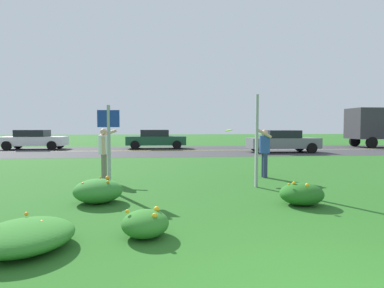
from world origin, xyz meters
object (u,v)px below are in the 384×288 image
sign_post_near_path (109,139)px  person_thrower_white_shirt (104,149)px  sign_post_by_roadside (257,141)px  car_gray_center_right (282,141)px  car_white_leftmost (34,139)px  car_dark_green_center_left (156,139)px  frisbee_lime (229,130)px  person_catcher_blue_shirt (264,149)px

sign_post_near_path → person_thrower_white_shirt: sign_post_near_path is taller
sign_post_by_roadside → car_gray_center_right: bearing=65.3°
car_gray_center_right → sign_post_near_path: bearing=-128.4°
car_white_leftmost → car_dark_green_center_left: 9.03m
car_dark_green_center_left → sign_post_by_roadside: bearing=-79.3°
person_thrower_white_shirt → car_white_leftmost: (-7.68, 14.53, -0.23)m
car_white_leftmost → person_thrower_white_shirt: bearing=-62.1°
frisbee_lime → person_catcher_blue_shirt: bearing=0.5°
person_catcher_blue_shirt → car_white_leftmost: person_catcher_blue_shirt is taller
person_thrower_white_shirt → sign_post_by_roadside: bearing=-18.8°
sign_post_by_roadside → person_catcher_blue_shirt: size_ratio=1.57×
sign_post_by_roadside → car_dark_green_center_left: 16.31m
car_gray_center_right → frisbee_lime: bearing=-120.0°
sign_post_near_path → car_dark_green_center_left: sign_post_near_path is taller
sign_post_near_path → car_white_leftmost: 18.08m
person_thrower_white_shirt → person_catcher_blue_shirt: person_catcher_blue_shirt is taller
sign_post_by_roadside → car_white_leftmost: size_ratio=0.57×
person_catcher_blue_shirt → car_gray_center_right: bearing=65.5°
person_catcher_blue_shirt → car_gray_center_right: (4.53, 9.93, -0.21)m
person_catcher_blue_shirt → car_white_leftmost: (-12.82, 14.42, -0.21)m
sign_post_near_path → car_dark_green_center_left: 16.19m
sign_post_by_roadside → car_gray_center_right: (5.29, 11.53, -0.54)m
car_dark_green_center_left → sign_post_near_path: bearing=-93.3°
sign_post_by_roadside → person_catcher_blue_shirt: (0.76, 1.60, -0.33)m
person_thrower_white_shirt → car_dark_green_center_left: bearing=84.7°
person_catcher_blue_shirt → car_dark_green_center_left: 14.91m
sign_post_near_path → car_white_leftmost: size_ratio=0.49×
frisbee_lime → car_white_leftmost: size_ratio=0.06×
frisbee_lime → car_dark_green_center_left: size_ratio=0.06×
sign_post_by_roadside → sign_post_near_path: bearing=-178.1°
sign_post_by_roadside → frisbee_lime: (-0.44, 1.59, 0.28)m
person_catcher_blue_shirt → car_white_leftmost: 19.29m
sign_post_by_roadside → person_catcher_blue_shirt: bearing=64.5°
sign_post_by_roadside → frisbee_lime: size_ratio=9.99×
sign_post_near_path → sign_post_by_roadside: (3.96, 0.13, -0.08)m
person_thrower_white_shirt → car_dark_green_center_left: size_ratio=0.36×
person_thrower_white_shirt → person_catcher_blue_shirt: (5.14, 0.11, -0.02)m
sign_post_by_roadside → person_thrower_white_shirt: size_ratio=1.58×
frisbee_lime → car_white_leftmost: frisbee_lime is taller
sign_post_near_path → car_gray_center_right: sign_post_near_path is taller
car_white_leftmost → car_gray_center_right: size_ratio=1.00×
sign_post_near_path → frisbee_lime: sign_post_near_path is taller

